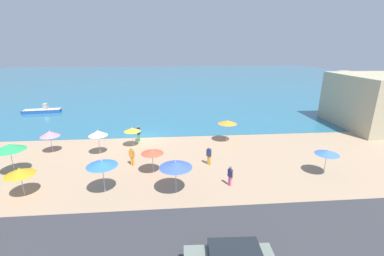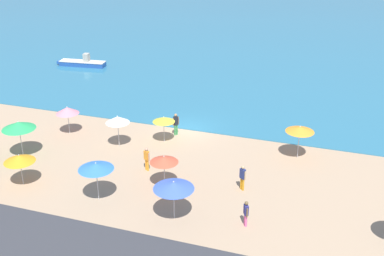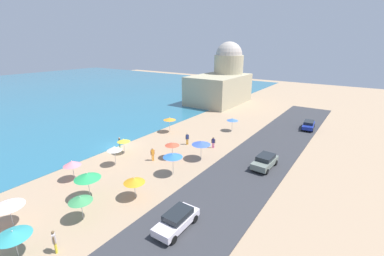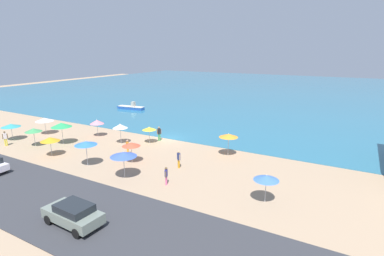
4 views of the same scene
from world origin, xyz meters
name	(u,v)px [view 2 (image 2 of 4)]	position (x,y,z in m)	size (l,w,h in m)	color
ground_plane	(187,130)	(0.00, 0.00, 0.00)	(160.00, 160.00, 0.00)	tan
sea	(286,10)	(0.00, 55.00, 0.03)	(150.00, 110.00, 0.05)	teal
beach_umbrella_1	(174,185)	(3.31, -11.96, 2.20)	(2.36, 2.36, 2.47)	#B2B2B7
beach_umbrella_2	(67,110)	(-8.79, -3.57, 1.97)	(1.83, 1.83, 2.30)	#B2B2B7
beach_umbrella_3	(118,120)	(-3.94, -4.45, 2.19)	(1.81, 1.81, 2.51)	#B2B2B7
beach_umbrella_4	(164,159)	(1.48, -8.81, 1.96)	(1.84, 1.84, 2.22)	#B2B2B7
beach_umbrella_5	(300,129)	(9.16, -2.07, 2.26)	(2.04, 2.04, 2.51)	#B2B2B7
beach_umbrella_7	(164,120)	(-0.98, -2.62, 1.85)	(1.71, 1.71, 2.10)	#B2B2B7
beach_umbrella_10	(18,125)	(-9.94, -8.06, 2.40)	(2.39, 2.39, 2.73)	#B2B2B7
beach_umbrella_11	(96,166)	(-1.82, -11.58, 2.33)	(2.16, 2.16, 2.59)	#B2B2B7
beach_umbrella_12	(19,159)	(-7.43, -11.48, 1.88)	(2.01, 2.01, 2.17)	#B2B2B7
bather_0	(176,123)	(-0.54, -1.20, 1.03)	(0.40, 0.46, 1.83)	#3D9A54
bather_1	(243,176)	(6.34, -7.64, 0.98)	(0.48, 0.39, 1.74)	orange
bather_2	(147,158)	(-0.44, -7.23, 0.97)	(0.52, 0.36, 1.72)	orange
bather_3	(246,212)	(7.40, -11.36, 0.89)	(0.36, 0.52, 1.60)	pink
skiff_nearshore	(83,63)	(-17.13, 12.85, 0.42)	(5.78, 1.89, 1.49)	#2451A2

